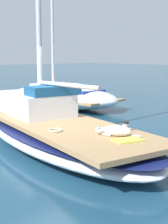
{
  "coord_description": "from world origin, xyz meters",
  "views": [
    {
      "loc": [
        -5.21,
        -6.46,
        2.3
      ],
      "look_at": [
        0.0,
        -1.0,
        1.01
      ],
      "focal_mm": 54.07,
      "sensor_mm": 36.0,
      "label": 1
    }
  ],
  "objects_px": {
    "coiled_rope": "(55,130)",
    "deck_towel": "(128,140)",
    "sailboat_main": "(57,134)",
    "dog_white": "(115,131)",
    "moored_boat_starboard_side": "(63,96)",
    "deck_winch": "(125,127)"
  },
  "relations": [
    {
      "from": "coiled_rope",
      "to": "deck_towel",
      "type": "xyz_separation_m",
      "value": [
        0.49,
        -1.61,
        -0.01
      ]
    },
    {
      "from": "sailboat_main",
      "to": "dog_white",
      "type": "xyz_separation_m",
      "value": [
        -0.12,
        -2.06,
        0.43
      ]
    },
    {
      "from": "sailboat_main",
      "to": "dog_white",
      "type": "relative_size",
      "value": 8.65
    },
    {
      "from": "moored_boat_starboard_side",
      "to": "deck_winch",
      "type": "bearing_deg",
      "value": -120.09
    },
    {
      "from": "sailboat_main",
      "to": "moored_boat_starboard_side",
      "type": "xyz_separation_m",
      "value": [
        4.29,
        4.85,
        0.18
      ]
    },
    {
      "from": "deck_towel",
      "to": "moored_boat_starboard_side",
      "type": "xyz_separation_m",
      "value": [
        4.54,
        7.33,
        -0.16
      ]
    },
    {
      "from": "coiled_rope",
      "to": "deck_towel",
      "type": "relative_size",
      "value": 0.58
    },
    {
      "from": "coiled_rope",
      "to": "deck_towel",
      "type": "height_order",
      "value": "coiled_rope"
    },
    {
      "from": "deck_winch",
      "to": "coiled_rope",
      "type": "height_order",
      "value": "deck_winch"
    },
    {
      "from": "coiled_rope",
      "to": "moored_boat_starboard_side",
      "type": "xyz_separation_m",
      "value": [
        5.03,
        5.72,
        -0.17
      ]
    },
    {
      "from": "dog_white",
      "to": "coiled_rope",
      "type": "height_order",
      "value": "dog_white"
    },
    {
      "from": "dog_white",
      "to": "deck_winch",
      "type": "distance_m",
      "value": 0.5
    },
    {
      "from": "deck_winch",
      "to": "moored_boat_starboard_side",
      "type": "height_order",
      "value": "moored_boat_starboard_side"
    },
    {
      "from": "deck_winch",
      "to": "dog_white",
      "type": "bearing_deg",
      "value": -164.72
    },
    {
      "from": "dog_white",
      "to": "deck_towel",
      "type": "relative_size",
      "value": 1.56
    },
    {
      "from": "dog_white",
      "to": "deck_towel",
      "type": "height_order",
      "value": "dog_white"
    },
    {
      "from": "sailboat_main",
      "to": "coiled_rope",
      "type": "height_order",
      "value": "coiled_rope"
    },
    {
      "from": "moored_boat_starboard_side",
      "to": "dog_white",
      "type": "bearing_deg",
      "value": -122.55
    },
    {
      "from": "dog_white",
      "to": "sailboat_main",
      "type": "bearing_deg",
      "value": 86.59
    },
    {
      "from": "deck_towel",
      "to": "moored_boat_starboard_side",
      "type": "distance_m",
      "value": 8.63
    },
    {
      "from": "deck_towel",
      "to": "moored_boat_starboard_side",
      "type": "height_order",
      "value": "moored_boat_starboard_side"
    },
    {
      "from": "sailboat_main",
      "to": "moored_boat_starboard_side",
      "type": "height_order",
      "value": "moored_boat_starboard_side"
    }
  ]
}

